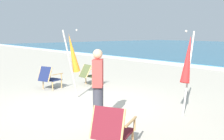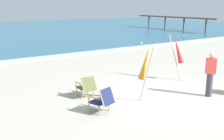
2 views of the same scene
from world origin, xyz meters
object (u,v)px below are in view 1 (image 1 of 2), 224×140
beach_chair_front_right (90,74)px  umbrella_furled_orange (73,54)px  beach_chair_back_right (49,77)px  umbrella_furled_red (188,60)px  person_near_chairs (98,87)px  beach_chair_mid_center (112,128)px

beach_chair_front_right → umbrella_furled_orange: 2.29m
beach_chair_back_right → umbrella_furled_red: size_ratio=0.41×
beach_chair_front_right → beach_chair_back_right: (-0.28, -1.54, 0.01)m
beach_chair_back_right → umbrella_furled_red: bearing=15.6°
beach_chair_front_right → umbrella_furled_orange: umbrella_furled_orange is taller
umbrella_furled_red → beach_chair_front_right: bearing=176.9°
beach_chair_back_right → person_near_chairs: bearing=-12.2°
umbrella_furled_orange → person_near_chairs: 2.57m
beach_chair_back_right → beach_chair_mid_center: bearing=-15.7°
umbrella_furled_orange → person_near_chairs: size_ratio=1.27×
beach_chair_back_right → person_near_chairs: 4.14m
umbrella_furled_red → umbrella_furled_orange: bearing=-156.2°
beach_chair_mid_center → umbrella_furled_red: 2.95m
beach_chair_front_right → umbrella_furled_orange: (1.38, -1.57, 0.93)m
umbrella_furled_orange → person_near_chairs: umbrella_furled_orange is taller
umbrella_furled_orange → umbrella_furled_red: size_ratio=1.02×
beach_chair_mid_center → umbrella_furled_red: umbrella_furled_red is taller
umbrella_furled_red → person_near_chairs: (-0.65, -2.18, -0.49)m
beach_chair_mid_center → person_near_chairs: (-1.15, 0.58, 0.41)m
beach_chair_front_right → umbrella_furled_orange: size_ratio=0.38×
umbrella_furled_red → person_near_chairs: bearing=-106.7°
umbrella_furled_orange → beach_chair_front_right: bearing=131.3°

